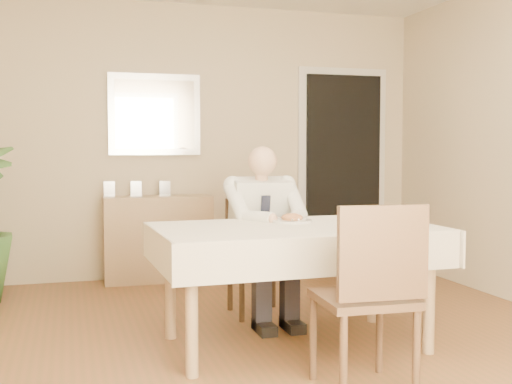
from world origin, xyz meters
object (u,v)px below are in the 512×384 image
object	(u,v)px
dining_table	(295,239)
chair_near	(371,287)
seated_man	(266,225)
sideboard	(158,239)
coffee_mug	(389,217)
chair_far	(255,249)

from	to	relation	value
dining_table	chair_near	bearing A→B (deg)	-86.20
seated_man	sideboard	size ratio (longest dim) A/B	1.26
seated_man	coffee_mug	xyz separation A→B (m)	(0.58, -0.71, 0.11)
coffee_mug	sideboard	bearing A→B (deg)	115.93
seated_man	coffee_mug	bearing A→B (deg)	-50.32
chair_near	coffee_mug	xyz separation A→B (m)	(0.50, 0.75, 0.26)
dining_table	chair_far	distance (m)	0.90
chair_near	seated_man	world-z (taller)	seated_man
sideboard	dining_table	bearing A→B (deg)	-74.73
seated_man	chair_far	bearing A→B (deg)	90.00
dining_table	chair_far	size ratio (longest dim) A/B	2.05
dining_table	sideboard	bearing A→B (deg)	101.87
chair_far	chair_near	size ratio (longest dim) A/B	0.88
coffee_mug	chair_far	bearing A→B (deg)	120.62
seated_man	coffee_mug	size ratio (longest dim) A/B	9.90
coffee_mug	sideboard	distance (m)	2.62
seated_man	sideboard	world-z (taller)	seated_man
dining_table	coffee_mug	world-z (taller)	coffee_mug
chair_near	sideboard	bearing A→B (deg)	104.49
chair_far	seated_man	world-z (taller)	seated_man
chair_near	seated_man	size ratio (longest dim) A/B	0.77
dining_table	sideboard	world-z (taller)	sideboard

